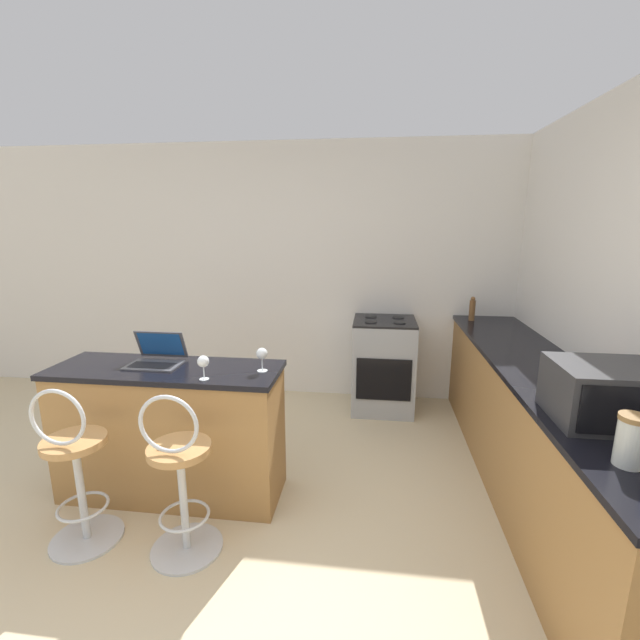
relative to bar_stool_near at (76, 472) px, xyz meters
name	(u,v)px	position (x,y,z in m)	size (l,w,h in m)	color
ground_plane	(177,587)	(0.67, -0.24, -0.45)	(20.00, 20.00, 0.00)	beige
wall_back	(282,273)	(0.67, 2.42, 0.85)	(12.00, 0.06, 2.60)	silver
breakfast_bar	(171,431)	(0.31, 0.52, 0.00)	(1.49, 0.51, 0.90)	#9E703D
counter_right	(535,431)	(2.73, 0.83, 0.00)	(0.60, 3.16, 0.90)	#9E703D
bar_stool_near	(76,472)	(0.00, 0.00, 0.00)	(0.40, 0.40, 0.98)	silver
bar_stool_far	(180,480)	(0.62, 0.00, 0.00)	(0.40, 0.40, 0.98)	silver
laptop	(157,356)	(0.22, 0.59, 0.50)	(0.34, 0.27, 0.21)	#47474C
microwave	(606,394)	(2.72, 0.06, 0.59)	(0.47, 0.40, 0.27)	#2D2D30
stove_range	(383,365)	(1.74, 2.08, 0.00)	(0.59, 0.59, 0.91)	#9EA3A8
wine_glass_short	(203,362)	(0.64, 0.34, 0.56)	(0.07, 0.07, 0.15)	silver
mug_red	(584,376)	(2.85, 0.55, 0.50)	(0.09, 0.07, 0.09)	red
storage_jar	(631,440)	(2.62, -0.33, 0.55)	(0.11, 0.11, 0.21)	silver
pepper_mill	(472,309)	(2.56, 2.17, 0.56)	(0.05, 0.05, 0.23)	brown
wine_glass_tall	(262,355)	(0.95, 0.53, 0.56)	(0.07, 0.07, 0.15)	silver
mug_white	(555,374)	(2.69, 0.55, 0.50)	(0.10, 0.09, 0.10)	white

